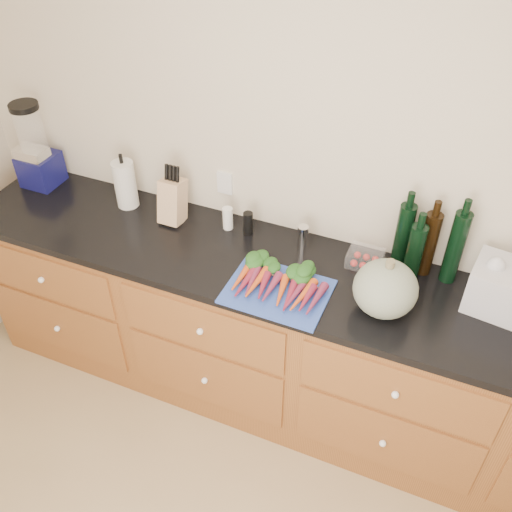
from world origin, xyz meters
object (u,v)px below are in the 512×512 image
at_px(squash, 385,289).
at_px(paper_towel, 125,184).
at_px(cutting_board, 278,291).
at_px(tomato_box, 365,258).
at_px(knife_block, 173,201).
at_px(carrots, 281,281).
at_px(blender_appliance, 35,150).

distance_m(squash, paper_towel, 1.43).
bearing_deg(cutting_board, paper_towel, 161.66).
bearing_deg(tomato_box, knife_block, -178.25).
height_order(carrots, squash, squash).
relative_size(blender_appliance, knife_block, 2.10).
relative_size(cutting_board, squash, 1.66).
relative_size(carrots, blender_appliance, 0.84).
distance_m(blender_appliance, paper_towel, 0.55).
relative_size(carrots, tomato_box, 2.49).
height_order(cutting_board, paper_towel, paper_towel).
xyz_separation_m(knife_block, tomato_box, (0.98, 0.03, -0.07)).
relative_size(cutting_board, blender_appliance, 0.95).
bearing_deg(paper_towel, tomato_box, 0.45).
bearing_deg(tomato_box, cutting_board, -132.42).
relative_size(squash, blender_appliance, 0.57).
height_order(blender_appliance, paper_towel, blender_appliance).
height_order(cutting_board, tomato_box, tomato_box).
xyz_separation_m(blender_appliance, paper_towel, (0.55, 0.00, -0.08)).
bearing_deg(paper_towel, squash, -9.93).
distance_m(cutting_board, tomato_box, 0.45).
bearing_deg(knife_block, blender_appliance, 178.80).
relative_size(cutting_board, tomato_box, 2.80).
bearing_deg(blender_appliance, knife_block, -1.20).
height_order(blender_appliance, knife_block, blender_appliance).
xyz_separation_m(cutting_board, squash, (0.44, 0.07, 0.11)).
xyz_separation_m(squash, blender_appliance, (-1.95, 0.24, 0.08)).
distance_m(carrots, squash, 0.45).
xyz_separation_m(cutting_board, tomato_box, (0.30, 0.33, 0.03)).
distance_m(blender_appliance, knife_block, 0.84).
bearing_deg(paper_towel, cutting_board, -18.34).
height_order(carrots, tomato_box, tomato_box).
bearing_deg(squash, tomato_box, 118.71).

